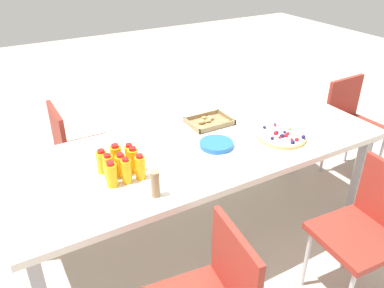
{
  "coord_description": "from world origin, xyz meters",
  "views": [
    {
      "loc": [
        -1.08,
        -1.76,
        1.89
      ],
      "look_at": [
        -0.06,
        0.02,
        0.75
      ],
      "focal_mm": 36.36,
      "sensor_mm": 36.0,
      "label": 1
    }
  ],
  "objects_px": {
    "juice_bottle_1": "(126,171)",
    "juice_bottle_3": "(108,167)",
    "juice_bottle_2": "(140,167)",
    "cardboard_tube": "(155,184)",
    "juice_bottle_7": "(116,157)",
    "chair_end": "(352,120)",
    "juice_bottle_4": "(121,165)",
    "juice_bottle_5": "(133,160)",
    "fruit_pizza": "(282,136)",
    "snack_tray": "(209,122)",
    "juice_bottle_6": "(102,162)",
    "plate_stack": "(216,144)",
    "chair_far_left": "(78,148)",
    "chair_near_right": "(368,226)",
    "juice_bottle_0": "(112,175)",
    "napkin_stack": "(18,175)",
    "juice_bottle_8": "(130,155)",
    "party_table": "(202,154)"
  },
  "relations": [
    {
      "from": "juice_bottle_6",
      "to": "juice_bottle_7",
      "type": "bearing_deg",
      "value": 0.76
    },
    {
      "from": "juice_bottle_5",
      "to": "plate_stack",
      "type": "xyz_separation_m",
      "value": [
        0.54,
        0.0,
        -0.05
      ]
    },
    {
      "from": "chair_far_left",
      "to": "juice_bottle_1",
      "type": "relative_size",
      "value": 5.69
    },
    {
      "from": "juice_bottle_2",
      "to": "juice_bottle_3",
      "type": "relative_size",
      "value": 0.95
    },
    {
      "from": "juice_bottle_3",
      "to": "fruit_pizza",
      "type": "relative_size",
      "value": 0.48
    },
    {
      "from": "juice_bottle_1",
      "to": "snack_tray",
      "type": "relative_size",
      "value": 0.5
    },
    {
      "from": "juice_bottle_0",
      "to": "juice_bottle_3",
      "type": "bearing_deg",
      "value": 83.2
    },
    {
      "from": "juice_bottle_1",
      "to": "juice_bottle_3",
      "type": "distance_m",
      "value": 0.1
    },
    {
      "from": "fruit_pizza",
      "to": "napkin_stack",
      "type": "bearing_deg",
      "value": 165.76
    },
    {
      "from": "juice_bottle_1",
      "to": "plate_stack",
      "type": "bearing_deg",
      "value": 7.97
    },
    {
      "from": "snack_tray",
      "to": "plate_stack",
      "type": "xyz_separation_m",
      "value": [
        -0.13,
        -0.29,
        0.0
      ]
    },
    {
      "from": "juice_bottle_0",
      "to": "plate_stack",
      "type": "relative_size",
      "value": 0.69
    },
    {
      "from": "juice_bottle_3",
      "to": "fruit_pizza",
      "type": "bearing_deg",
      "value": -5.75
    },
    {
      "from": "juice_bottle_3",
      "to": "juice_bottle_4",
      "type": "xyz_separation_m",
      "value": [
        0.07,
        -0.0,
        -0.01
      ]
    },
    {
      "from": "chair_end",
      "to": "juice_bottle_8",
      "type": "height_order",
      "value": "juice_bottle_8"
    },
    {
      "from": "juice_bottle_3",
      "to": "juice_bottle_4",
      "type": "distance_m",
      "value": 0.07
    },
    {
      "from": "juice_bottle_7",
      "to": "snack_tray",
      "type": "relative_size",
      "value": 0.51
    },
    {
      "from": "party_table",
      "to": "juice_bottle_4",
      "type": "xyz_separation_m",
      "value": [
        -0.54,
        -0.06,
        0.12
      ]
    },
    {
      "from": "juice_bottle_6",
      "to": "plate_stack",
      "type": "xyz_separation_m",
      "value": [
        0.69,
        -0.07,
        -0.05
      ]
    },
    {
      "from": "chair_end",
      "to": "juice_bottle_3",
      "type": "relative_size",
      "value": 5.6
    },
    {
      "from": "juice_bottle_2",
      "to": "juice_bottle_5",
      "type": "bearing_deg",
      "value": 93.82
    },
    {
      "from": "chair_far_left",
      "to": "chair_near_right",
      "type": "bearing_deg",
      "value": 34.75
    },
    {
      "from": "juice_bottle_4",
      "to": "juice_bottle_5",
      "type": "distance_m",
      "value": 0.07
    },
    {
      "from": "juice_bottle_0",
      "to": "juice_bottle_8",
      "type": "height_order",
      "value": "juice_bottle_0"
    },
    {
      "from": "fruit_pizza",
      "to": "napkin_stack",
      "type": "height_order",
      "value": "fruit_pizza"
    },
    {
      "from": "chair_end",
      "to": "juice_bottle_1",
      "type": "distance_m",
      "value": 2.09
    },
    {
      "from": "juice_bottle_7",
      "to": "juice_bottle_1",
      "type": "bearing_deg",
      "value": -90.76
    },
    {
      "from": "fruit_pizza",
      "to": "snack_tray",
      "type": "bearing_deg",
      "value": 125.22
    },
    {
      "from": "chair_end",
      "to": "napkin_stack",
      "type": "xyz_separation_m",
      "value": [
        -2.54,
        0.11,
        0.24
      ]
    },
    {
      "from": "juice_bottle_1",
      "to": "napkin_stack",
      "type": "bearing_deg",
      "value": 144.08
    },
    {
      "from": "juice_bottle_1",
      "to": "cardboard_tube",
      "type": "xyz_separation_m",
      "value": [
        0.08,
        -0.18,
        0.0
      ]
    },
    {
      "from": "chair_near_right",
      "to": "juice_bottle_4",
      "type": "relative_size",
      "value": 6.29
    },
    {
      "from": "juice_bottle_7",
      "to": "plate_stack",
      "type": "height_order",
      "value": "juice_bottle_7"
    },
    {
      "from": "snack_tray",
      "to": "juice_bottle_8",
      "type": "bearing_deg",
      "value": -161.65
    },
    {
      "from": "juice_bottle_3",
      "to": "plate_stack",
      "type": "height_order",
      "value": "juice_bottle_3"
    },
    {
      "from": "party_table",
      "to": "snack_tray",
      "type": "bearing_deg",
      "value": 49.0
    },
    {
      "from": "juice_bottle_5",
      "to": "plate_stack",
      "type": "bearing_deg",
      "value": 0.17
    },
    {
      "from": "snack_tray",
      "to": "juice_bottle_2",
      "type": "bearing_deg",
      "value": -150.87
    },
    {
      "from": "juice_bottle_0",
      "to": "cardboard_tube",
      "type": "distance_m",
      "value": 0.25
    },
    {
      "from": "juice_bottle_5",
      "to": "snack_tray",
      "type": "bearing_deg",
      "value": 23.33
    },
    {
      "from": "napkin_stack",
      "to": "juice_bottle_4",
      "type": "bearing_deg",
      "value": -29.56
    },
    {
      "from": "chair_near_right",
      "to": "juice_bottle_0",
      "type": "distance_m",
      "value": 1.38
    },
    {
      "from": "juice_bottle_4",
      "to": "juice_bottle_5",
      "type": "height_order",
      "value": "juice_bottle_5"
    },
    {
      "from": "juice_bottle_2",
      "to": "juice_bottle_5",
      "type": "distance_m",
      "value": 0.08
    },
    {
      "from": "juice_bottle_0",
      "to": "juice_bottle_6",
      "type": "xyz_separation_m",
      "value": [
        0.0,
        0.15,
        -0.0
      ]
    },
    {
      "from": "cardboard_tube",
      "to": "juice_bottle_7",
      "type": "bearing_deg",
      "value": 102.77
    },
    {
      "from": "party_table",
      "to": "juice_bottle_2",
      "type": "bearing_deg",
      "value": -163.42
    },
    {
      "from": "juice_bottle_2",
      "to": "cardboard_tube",
      "type": "bearing_deg",
      "value": -89.72
    },
    {
      "from": "juice_bottle_7",
      "to": "cardboard_tube",
      "type": "height_order",
      "value": "juice_bottle_7"
    },
    {
      "from": "juice_bottle_3",
      "to": "juice_bottle_5",
      "type": "bearing_deg",
      "value": 2.12
    }
  ]
}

